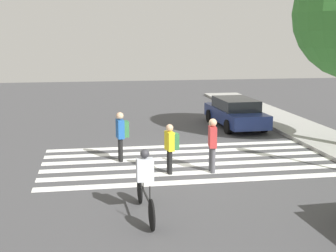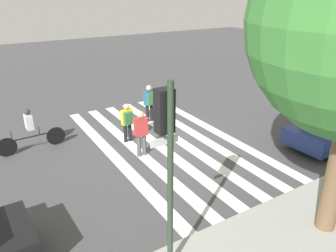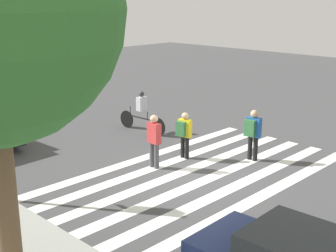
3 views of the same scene
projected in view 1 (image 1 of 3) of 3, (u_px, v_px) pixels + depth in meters
ground_plane at (188, 161)px, 16.22m from camera, size 60.00×60.00×0.00m
crosswalk_stripes at (188, 161)px, 16.22m from camera, size 5.04×10.00×0.01m
pedestrian_child_with_backpack at (171, 145)px, 14.63m from camera, size 0.47×0.41×1.59m
pedestrian_adult_yellow_jacket at (212, 142)px, 14.76m from camera, size 0.50×0.27×1.74m
pedestrian_adult_blue_shirt at (121, 133)px, 16.09m from camera, size 0.50×0.44×1.72m
cyclist_far_lane at (145, 181)px, 11.15m from camera, size 2.49×0.41×1.66m
car_parked_dark_suv at (235, 112)px, 22.24m from camera, size 4.79×2.01×1.37m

